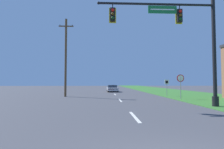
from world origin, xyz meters
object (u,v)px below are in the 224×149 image
at_px(stop_sign, 180,81).
at_px(utility_pole_near, 66,56).
at_px(route_sign_post, 167,84).
at_px(signal_mast, 187,37).
at_px(car_ahead, 112,88).

bearing_deg(stop_sign, utility_pole_near, 163.36).
distance_m(stop_sign, utility_pole_near, 13.49).
height_order(stop_sign, route_sign_post, stop_sign).
height_order(signal_mast, car_ahead, signal_mast).
xyz_separation_m(car_ahead, route_sign_post, (6.39, -10.36, 0.92)).
height_order(car_ahead, stop_sign, stop_sign).
height_order(car_ahead, route_sign_post, route_sign_post).
bearing_deg(route_sign_post, stop_sign, -89.76).
xyz_separation_m(signal_mast, car_ahead, (-4.47, 19.80, -4.38)).
bearing_deg(utility_pole_near, car_ahead, 59.60).
xyz_separation_m(signal_mast, utility_pole_near, (-10.65, 9.27, -0.05)).
bearing_deg(stop_sign, car_ahead, 114.15).
bearing_deg(stop_sign, route_sign_post, 90.24).
distance_m(car_ahead, stop_sign, 15.71).
relative_size(signal_mast, route_sign_post, 4.28).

